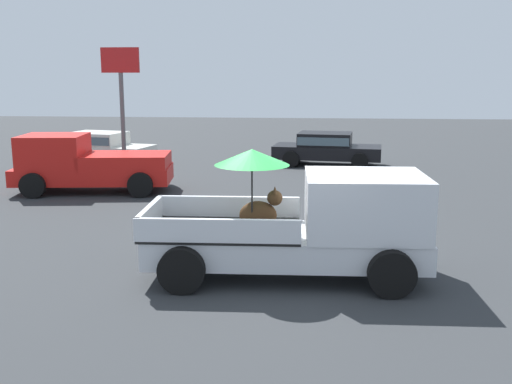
# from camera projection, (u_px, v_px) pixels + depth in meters

# --- Properties ---
(ground_plane) EXTENTS (80.00, 80.00, 0.00)m
(ground_plane) POSITION_uv_depth(u_px,v_px,m) (286.00, 275.00, 10.79)
(ground_plane) COLOR #2D3033
(pickup_truck_main) EXTENTS (5.11, 2.39, 2.35)m
(pickup_truck_main) POSITION_uv_depth(u_px,v_px,m) (312.00, 224.00, 10.57)
(pickup_truck_main) COLOR black
(pickup_truck_main) RESTS_ON ground
(pickup_truck_red) EXTENTS (4.98, 2.62, 1.80)m
(pickup_truck_red) POSITION_uv_depth(u_px,v_px,m) (87.00, 164.00, 18.34)
(pickup_truck_red) COLOR black
(pickup_truck_red) RESTS_ON ground
(parked_sedan_near) EXTENTS (4.58, 2.65, 1.33)m
(parked_sedan_near) POSITION_uv_depth(u_px,v_px,m) (99.00, 147.00, 23.95)
(parked_sedan_near) COLOR black
(parked_sedan_near) RESTS_ON ground
(parked_sedan_far) EXTENTS (4.48, 2.38, 1.33)m
(parked_sedan_far) POSITION_uv_depth(u_px,v_px,m) (326.00, 147.00, 23.75)
(parked_sedan_far) COLOR black
(parked_sedan_far) RESTS_ON ground
(motel_sign) EXTENTS (1.40, 0.16, 4.60)m
(motel_sign) POSITION_uv_depth(u_px,v_px,m) (121.00, 85.00, 21.38)
(motel_sign) COLOR #59595B
(motel_sign) RESTS_ON ground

